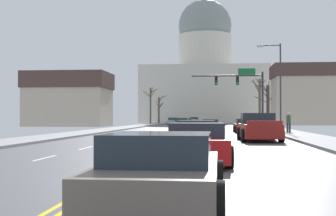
# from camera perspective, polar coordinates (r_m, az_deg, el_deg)

# --- Properties ---
(ground) EXTENTS (20.00, 180.00, 0.20)m
(ground) POSITION_cam_1_polar(r_m,az_deg,el_deg) (40.14, 2.28, -3.06)
(ground) COLOR #505055
(signal_gantry) EXTENTS (7.91, 0.41, 6.59)m
(signal_gantry) POSITION_cam_1_polar(r_m,az_deg,el_deg) (52.47, 8.96, 2.69)
(signal_gantry) COLOR #28282D
(signal_gantry) RESTS_ON ground
(street_lamp_right) EXTENTS (2.14, 0.24, 7.78)m
(street_lamp_right) POSITION_cam_1_polar(r_m,az_deg,el_deg) (42.93, 13.12, 3.40)
(street_lamp_right) COLOR #333338
(street_lamp_right) RESTS_ON ground
(capitol_building) EXTENTS (28.03, 23.81, 31.41)m
(capitol_building) POSITION_cam_1_polar(r_m,az_deg,el_deg) (111.25, 4.50, 3.49)
(capitol_building) COLOR beige
(capitol_building) RESTS_ON ground
(sedan_near_00) EXTENTS (2.07, 4.36, 1.16)m
(sedan_near_00) POSITION_cam_1_polar(r_m,az_deg,el_deg) (47.89, 5.20, -2.08)
(sedan_near_00) COLOR black
(sedan_near_00) RESTS_ON ground
(sedan_near_01) EXTENTS (1.97, 4.72, 1.25)m
(sedan_near_01) POSITION_cam_1_polar(r_m,az_deg,el_deg) (41.93, 9.31, -2.19)
(sedan_near_01) COLOR #B71414
(sedan_near_01) RESTS_ON ground
(sedan_near_02) EXTENTS (2.03, 4.23, 1.31)m
(sedan_near_02) POSITION_cam_1_polar(r_m,az_deg,el_deg) (35.33, 10.56, -2.36)
(sedan_near_02) COLOR #B71414
(sedan_near_02) RESTS_ON ground
(pickup_truck_near_03) EXTENTS (2.45, 5.26, 1.65)m
(pickup_truck_near_03) POSITION_cam_1_polar(r_m,az_deg,el_deg) (28.37, 10.95, -2.45)
(pickup_truck_near_03) COLOR maroon
(pickup_truck_near_03) RESTS_ON ground
(sedan_near_04) EXTENTS (2.11, 4.33, 1.28)m
(sedan_near_04) POSITION_cam_1_polar(r_m,az_deg,el_deg) (20.96, 3.44, -3.35)
(sedan_near_04) COLOR silver
(sedan_near_04) RESTS_ON ground
(sedan_near_05) EXTENTS (2.17, 4.63, 1.26)m
(sedan_near_05) POSITION_cam_1_polar(r_m,az_deg,el_deg) (14.67, 3.52, -4.40)
(sedan_near_05) COLOR #B71414
(sedan_near_05) RESTS_ON ground
(sedan_near_06) EXTENTS (2.02, 4.50, 1.20)m
(sedan_near_06) POSITION_cam_1_polar(r_m,az_deg,el_deg) (7.57, -0.84, -7.90)
(sedan_near_06) COLOR #6B6056
(sedan_near_06) RESTS_ON ground
(sedan_oncoming_00) EXTENTS (2.12, 4.33, 1.24)m
(sedan_oncoming_00) POSITION_cam_1_polar(r_m,az_deg,el_deg) (59.12, 1.67, -1.84)
(sedan_oncoming_00) COLOR #1E7247
(sedan_oncoming_00) RESTS_ON ground
(sedan_oncoming_01) EXTENTS (2.06, 4.31, 1.17)m
(sedan_oncoming_01) POSITION_cam_1_polar(r_m,az_deg,el_deg) (68.88, 2.21, -1.75)
(sedan_oncoming_01) COLOR navy
(sedan_oncoming_01) RESTS_ON ground
(sedan_oncoming_02) EXTENTS (2.07, 4.44, 1.21)m
(sedan_oncoming_02) POSITION_cam_1_polar(r_m,az_deg,el_deg) (82.65, 0.63, -1.61)
(sedan_oncoming_02) COLOR #9EA3A8
(sedan_oncoming_02) RESTS_ON ground
(sedan_oncoming_03) EXTENTS (2.03, 4.67, 1.27)m
(sedan_oncoming_03) POSITION_cam_1_polar(r_m,az_deg,el_deg) (91.39, 3.20, -1.53)
(sedan_oncoming_03) COLOR silver
(sedan_oncoming_03) RESTS_ON ground
(flank_building_00) EXTENTS (11.74, 8.28, 7.76)m
(flank_building_00) POSITION_cam_1_polar(r_m,az_deg,el_deg) (69.50, -11.94, 1.08)
(flank_building_00) COLOR #B2A38E
(flank_building_00) RESTS_ON ground
(flank_building_01) EXTENTS (12.56, 8.38, 9.93)m
(flank_building_01) POSITION_cam_1_polar(r_m,az_deg,el_deg) (81.06, 16.91, 1.57)
(flank_building_01) COLOR #B2A38E
(flank_building_01) RESTS_ON ground
(bare_tree_00) EXTENTS (2.07, 1.76, 6.45)m
(bare_tree_00) POSITION_cam_1_polar(r_m,az_deg,el_deg) (64.47, 11.04, 0.87)
(bare_tree_00) COLOR brown
(bare_tree_00) RESTS_ON ground
(bare_tree_01) EXTENTS (2.34, 1.93, 5.17)m
(bare_tree_01) POSITION_cam_1_polar(r_m,az_deg,el_deg) (86.02, -1.09, -0.16)
(bare_tree_01) COLOR brown
(bare_tree_01) RESTS_ON ground
(bare_tree_02) EXTENTS (2.09, 1.75, 5.38)m
(bare_tree_02) POSITION_cam_1_polar(r_m,az_deg,el_deg) (55.96, 11.99, 0.34)
(bare_tree_02) COLOR #423328
(bare_tree_02) RESTS_ON ground
(bare_tree_03) EXTENTS (2.38, 1.86, 6.34)m
(bare_tree_03) POSITION_cam_1_polar(r_m,az_deg,el_deg) (80.77, -2.13, 0.52)
(bare_tree_03) COLOR #4C3D2D
(bare_tree_03) RESTS_ON ground
(pedestrian_00) EXTENTS (0.35, 0.34, 1.62)m
(pedestrian_00) POSITION_cam_1_polar(r_m,az_deg,el_deg) (39.20, 14.41, -1.59)
(pedestrian_00) COLOR #33333D
(pedestrian_00) RESTS_ON ground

